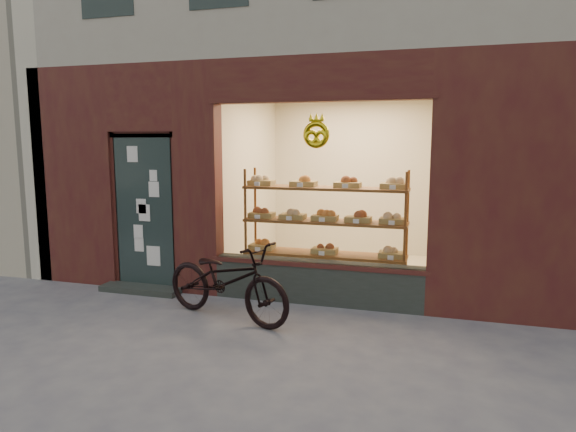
% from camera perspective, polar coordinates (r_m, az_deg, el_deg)
% --- Properties ---
extents(ground, '(90.00, 90.00, 0.00)m').
position_cam_1_polar(ground, '(5.00, -8.03, -16.25)').
color(ground, '#52515F').
extents(display_shelf, '(2.20, 0.45, 1.70)m').
position_cam_1_polar(display_shelf, '(6.94, 4.11, -1.65)').
color(display_shelf, brown).
rests_on(display_shelf, ground).
extents(bicycle, '(1.88, 1.12, 0.93)m').
position_cam_1_polar(bicycle, '(6.07, -6.83, -7.08)').
color(bicycle, black).
rests_on(bicycle, ground).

